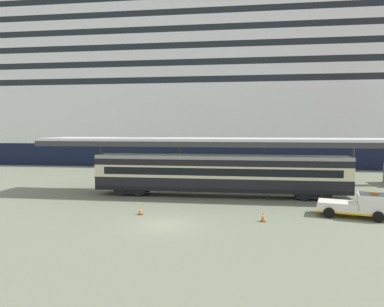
# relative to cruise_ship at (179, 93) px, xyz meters

# --- Properties ---
(ground_plane) EXTENTS (400.00, 400.00, 0.00)m
(ground_plane) POSITION_rel_cruise_ship_xyz_m (7.55, -49.83, -14.09)
(ground_plane) COLOR slate
(cruise_ship) EXTENTS (125.31, 27.83, 40.60)m
(cruise_ship) POSITION_rel_cruise_ship_xyz_m (0.00, 0.00, 0.00)
(cruise_ship) COLOR black
(cruise_ship) RESTS_ON ground
(platform_canopy) EXTENTS (35.96, 6.08, 5.78)m
(platform_canopy) POSITION_rel_cruise_ship_xyz_m (10.80, -38.40, -8.54)
(platform_canopy) COLOR silver
(platform_canopy) RESTS_ON ground
(train_carriage) EXTENTS (24.69, 2.81, 4.11)m
(train_carriage) POSITION_rel_cruise_ship_xyz_m (10.80, -38.81, -11.78)
(train_carriage) COLOR black
(train_carriage) RESTS_ON ground
(service_truck) EXTENTS (5.54, 3.25, 2.02)m
(service_truck) POSITION_rel_cruise_ship_xyz_m (21.91, -45.69, -13.10)
(service_truck) COLOR silver
(service_truck) RESTS_ON ground
(traffic_cone_near) EXTENTS (0.36, 0.36, 0.74)m
(traffic_cone_near) POSITION_rel_cruise_ship_xyz_m (14.54, -47.85, -13.72)
(traffic_cone_near) COLOR black
(traffic_cone_near) RESTS_ON ground
(traffic_cone_mid) EXTENTS (0.36, 0.36, 0.65)m
(traffic_cone_mid) POSITION_rel_cruise_ship_xyz_m (5.11, -47.05, -13.77)
(traffic_cone_mid) COLOR black
(traffic_cone_mid) RESTS_ON ground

